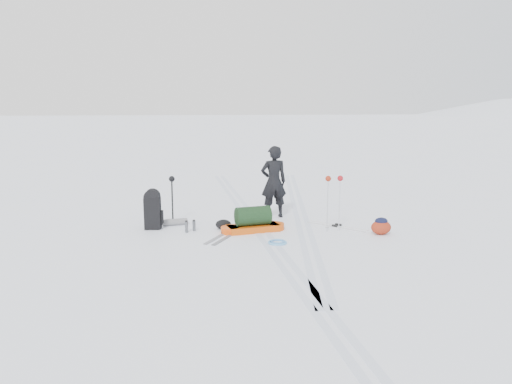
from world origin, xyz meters
TOP-DOWN VIEW (x-y plane):
  - ground at (0.00, 0.00)m, footprint 200.00×200.00m
  - ski_tracks at (0.61, 0.88)m, footprint 3.38×17.97m
  - skier at (0.54, 1.32)m, footprint 0.77×0.55m
  - pulk_sled at (-0.18, -0.12)m, footprint 1.67×0.78m
  - expedition_rucksack at (-2.56, 0.44)m, footprint 1.06×0.60m
  - ski_poles_black at (-2.17, 0.96)m, footprint 0.15×0.18m
  - ski_poles_silver at (1.76, -0.33)m, footprint 0.44×0.16m
  - touring_skis_grey at (-0.79, -0.31)m, footprint 1.23×1.91m
  - touring_skis_white at (1.98, 0.09)m, footprint 1.34×1.33m
  - rope_coil at (0.25, -1.21)m, footprint 0.46×0.46m
  - small_daypack at (2.82, -0.76)m, footprint 0.60×0.56m
  - thermos_pair at (-1.71, 0.02)m, footprint 0.26×0.22m
  - stuff_sack at (-0.89, 0.18)m, footprint 0.44×0.37m

SIDE VIEW (x-z plane):
  - ground at x=0.00m, z-range 0.00..0.00m
  - ski_tracks at x=0.61m, z-range 0.00..0.01m
  - touring_skis_white at x=1.98m, z-range -0.02..0.04m
  - touring_skis_grey at x=-0.79m, z-range -0.02..0.05m
  - rope_coil at x=0.25m, z-range 0.00..0.05m
  - stuff_sack at x=-0.89m, z-range 0.00..0.24m
  - thermos_pair at x=-1.71m, z-range -0.01..0.29m
  - small_daypack at x=2.82m, z-range -0.01..0.41m
  - pulk_sled at x=-0.18m, z-range -0.07..0.54m
  - expedition_rucksack at x=-2.56m, z-range -0.04..0.97m
  - skier at x=0.54m, z-range 0.00..1.96m
  - ski_poles_black at x=-2.17m, z-range 0.39..1.64m
  - ski_poles_silver at x=1.76m, z-range 0.46..1.84m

